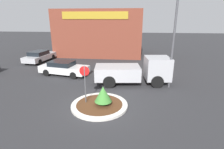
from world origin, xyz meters
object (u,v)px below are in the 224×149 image
Objects in this scene: light_pole at (175,29)px; stop_sign at (85,79)px; parked_sedan_silver at (40,56)px; utility_truck at (136,71)px; parked_sedan_white at (64,68)px.

stop_sign is at bearing -148.19° from light_pole.
stop_sign reaches higher than parked_sedan_silver.
parked_sedan_silver is 16.38m from light_pole.
parked_sedan_silver is at bearing 144.30° from utility_truck.
utility_truck is (3.13, 4.06, -0.59)m from stop_sign.
stop_sign is at bearing -46.76° from parked_sedan_white.
parked_sedan_white is 10.31m from light_pole.
parked_sedan_white is (-6.74, 1.63, -0.41)m from utility_truck.
light_pole is at bearing -1.88° from parked_sedan_white.
parked_sedan_white is at bearing -127.95° from parked_sedan_silver.
stop_sign is 0.52× the size of parked_sedan_white.
parked_sedan_silver is at bearing 154.01° from light_pole.
utility_truck is at bearing -112.60° from parked_sedan_silver.
utility_truck is 1.28× the size of parked_sedan_white.
parked_sedan_silver is (-8.58, 10.56, -0.99)m from stop_sign.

